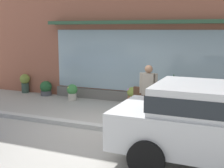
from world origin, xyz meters
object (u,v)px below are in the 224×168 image
object	(u,v)px
potted_plant_trailing_edge	(72,92)
potted_plant_low_front	(25,82)
pedestrian_with_handbag	(147,89)
potted_plant_by_entrance	(173,92)
potted_plant_window_left	(46,88)
fire_hydrant	(177,111)
potted_plant_near_hydrant	(132,96)

from	to	relation	value
potted_plant_trailing_edge	potted_plant_low_front	distance (m)	2.50
pedestrian_with_handbag	potted_plant_by_entrance	size ratio (longest dim) A/B	1.39
potted_plant_window_left	potted_plant_by_entrance	xyz separation A→B (m)	(5.00, -0.14, 0.27)
fire_hydrant	potted_plant_trailing_edge	xyz separation A→B (m)	(-4.07, 1.40, -0.06)
potted_plant_window_left	potted_plant_near_hydrant	distance (m)	3.68
potted_plant_near_hydrant	potted_plant_trailing_edge	bearing A→B (deg)	-179.61
potted_plant_window_left	potted_plant_low_front	size ratio (longest dim) A/B	0.74
potted_plant_trailing_edge	fire_hydrant	bearing A→B (deg)	-18.90
potted_plant_trailing_edge	potted_plant_near_hydrant	bearing A→B (deg)	0.39
potted_plant_window_left	potted_plant_by_entrance	distance (m)	5.01
potted_plant_trailing_edge	potted_plant_near_hydrant	xyz separation A→B (m)	(2.30, 0.02, 0.03)
pedestrian_with_handbag	potted_plant_near_hydrant	world-z (taller)	pedestrian_with_handbag
potted_plant_near_hydrant	pedestrian_with_handbag	bearing A→B (deg)	-57.95
potted_plant_by_entrance	potted_plant_near_hydrant	bearing A→B (deg)	-172.87
potted_plant_low_front	fire_hydrant	bearing A→B (deg)	-15.71
fire_hydrant	potted_plant_by_entrance	bearing A→B (deg)	105.49
fire_hydrant	potted_plant_by_entrance	distance (m)	1.65
fire_hydrant	potted_plant_window_left	bearing A→B (deg)	162.43
potted_plant_window_left	potted_plant_near_hydrant	bearing A→B (deg)	-4.86
potted_plant_trailing_edge	potted_plant_low_front	xyz separation A→B (m)	(-2.46, 0.44, 0.11)
potted_plant_near_hydrant	potted_plant_low_front	xyz separation A→B (m)	(-4.76, 0.43, 0.09)
potted_plant_by_entrance	potted_plant_trailing_edge	world-z (taller)	potted_plant_by_entrance
potted_plant_by_entrance	potted_plant_near_hydrant	size ratio (longest dim) A/B	1.77
fire_hydrant	potted_plant_low_front	xyz separation A→B (m)	(-6.53, 1.84, 0.05)
fire_hydrant	potted_plant_low_front	size ratio (longest dim) A/B	1.03
potted_plant_window_left	potted_plant_trailing_edge	distance (m)	1.40
fire_hydrant	pedestrian_with_handbag	size ratio (longest dim) A/B	0.49
potted_plant_trailing_edge	pedestrian_with_handbag	bearing A→B (deg)	-25.19
pedestrian_with_handbag	potted_plant_by_entrance	bearing A→B (deg)	-100.24
potted_plant_window_left	potted_plant_near_hydrant	world-z (taller)	potted_plant_near_hydrant
potted_plant_near_hydrant	potted_plant_low_front	bearing A→B (deg)	174.88
fire_hydrant	potted_plant_trailing_edge	size ratio (longest dim) A/B	1.33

